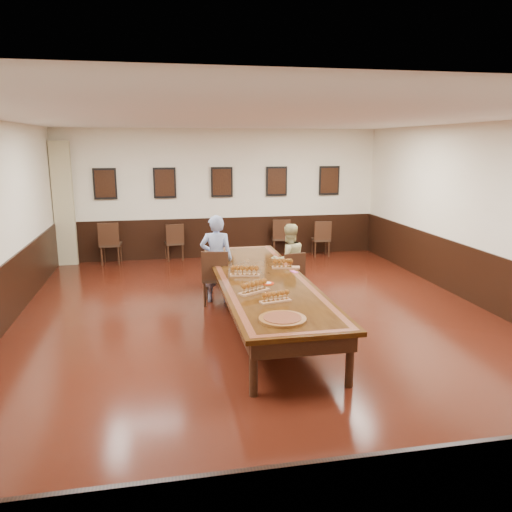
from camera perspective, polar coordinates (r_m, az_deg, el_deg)
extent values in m
cube|color=black|center=(8.15, 0.68, -7.71)|extent=(8.00, 10.00, 0.02)
cube|color=white|center=(7.65, 0.74, 15.53)|extent=(8.00, 10.00, 0.02)
cube|color=#EDE6C7|center=(12.64, -3.95, 7.10)|extent=(8.00, 0.02, 3.20)
cube|color=#EDE6C7|center=(3.17, 19.84, -11.07)|extent=(8.00, 0.02, 3.20)
cube|color=#EDE6C7|center=(9.40, 25.45, 3.94)|extent=(0.02, 10.00, 3.20)
imported|color=#4766B1|center=(9.03, -4.55, -0.34)|extent=(0.65, 0.49, 1.60)
imported|color=#C6BA7B|center=(9.36, 3.75, -0.51)|extent=(0.77, 0.64, 1.39)
cube|color=#F451B9|center=(8.30, 4.38, -1.82)|extent=(0.12, 0.16, 0.01)
cube|color=tan|center=(12.57, -21.12, 5.55)|extent=(0.45, 0.18, 2.90)
cube|color=black|center=(12.77, -3.85, 2.17)|extent=(7.98, 0.04, 1.00)
cube|color=black|center=(9.59, 24.69, -2.56)|extent=(0.04, 9.98, 1.00)
cube|color=black|center=(7.92, 0.69, -2.76)|extent=(1.40, 5.00, 0.06)
cube|color=brown|center=(7.92, 0.69, -2.54)|extent=(1.28, 4.88, 0.00)
cube|color=black|center=(7.92, 0.69, -2.52)|extent=(1.10, 4.70, 0.00)
cube|color=black|center=(7.97, 0.69, -3.80)|extent=(1.25, 4.85, 0.18)
cylinder|color=black|center=(5.81, -0.30, -12.67)|extent=(0.10, 0.10, 0.69)
cylinder|color=black|center=(6.11, 10.67, -11.56)|extent=(0.10, 0.10, 0.69)
cylinder|color=black|center=(10.16, -5.19, -1.52)|extent=(0.10, 0.10, 0.69)
cylinder|color=black|center=(10.33, 1.22, -1.22)|extent=(0.10, 0.10, 0.69)
cube|color=black|center=(12.51, -16.88, 7.91)|extent=(0.54, 0.03, 0.74)
cube|color=black|center=(12.50, -16.88, 7.90)|extent=(0.46, 0.01, 0.64)
cube|color=black|center=(12.45, -10.40, 8.22)|extent=(0.54, 0.03, 0.74)
cube|color=black|center=(12.43, -10.40, 8.21)|extent=(0.46, 0.01, 0.64)
cube|color=black|center=(12.55, -3.93, 8.43)|extent=(0.54, 0.03, 0.74)
cube|color=black|center=(12.53, -3.92, 8.42)|extent=(0.46, 0.01, 0.64)
cube|color=black|center=(12.80, 2.37, 8.53)|extent=(0.54, 0.03, 0.74)
cube|color=black|center=(12.78, 2.39, 8.53)|extent=(0.46, 0.01, 0.64)
cube|color=black|center=(13.19, 8.37, 8.54)|extent=(0.54, 0.03, 0.74)
cube|color=black|center=(13.17, 8.39, 8.53)|extent=(0.46, 0.01, 0.64)
cube|color=#94633E|center=(8.03, -1.29, -2.21)|extent=(0.50, 0.24, 0.03)
cube|color=#94633E|center=(8.54, 3.43, -1.33)|extent=(0.49, 0.23, 0.03)
cube|color=#94633E|center=(7.14, -0.20, -4.12)|extent=(0.50, 0.39, 0.03)
cube|color=#94633E|center=(6.74, 2.25, -5.19)|extent=(0.45, 0.22, 0.03)
cylinder|color=#B7270C|center=(7.59, 1.37, -3.16)|extent=(0.19, 0.19, 0.02)
cylinder|color=silver|center=(7.58, 1.37, -3.07)|extent=(0.10, 0.10, 0.01)
cylinder|color=#5C3012|center=(6.06, 3.04, -7.23)|extent=(0.73, 0.73, 0.04)
cylinder|color=brown|center=(6.05, 3.05, -7.02)|extent=(0.59, 0.59, 0.01)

